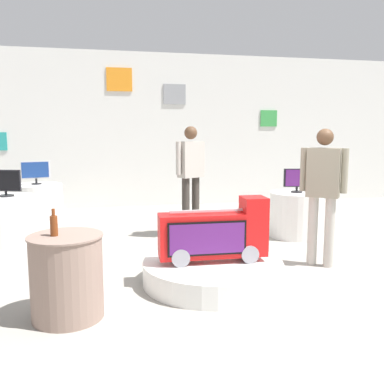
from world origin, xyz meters
TOP-DOWN VIEW (x-y plane):
  - ground_plane at (0.00, 0.00)m, footprint 30.00×30.00m
  - back_wall_display at (-0.00, 5.38)m, footprint 11.27×0.13m
  - main_display_pedestal at (-0.39, 0.36)m, footprint 1.53×1.53m
  - novelty_firetruck_tv at (-0.37, 0.35)m, footprint 1.18×0.38m
  - display_pedestal_left_rear at (1.44, 2.10)m, footprint 0.82×0.82m
  - tv_on_left_rear at (1.44, 2.09)m, footprint 0.42×0.17m
  - display_pedestal_center_rear at (-2.94, 2.63)m, footprint 0.86×0.86m
  - tv_on_center_rear at (-2.94, 2.62)m, footprint 0.46×0.22m
  - display_pedestal_right_rear at (-2.72, 4.06)m, footprint 0.90×0.90m
  - tv_on_right_rear at (-2.73, 4.06)m, footprint 0.50×0.17m
  - side_table_round at (-1.87, -0.22)m, footprint 0.65×0.65m
  - bottle_on_side_table at (-1.96, -0.22)m, footprint 0.07×0.07m
  - shopper_browsing_near_truck at (-0.20, 2.41)m, footprint 0.51×0.35m
  - shopper_browsing_rear at (1.07, 0.66)m, footprint 0.46×0.39m

SIDE VIEW (x-z plane):
  - ground_plane at x=0.00m, z-range 0.00..0.00m
  - main_display_pedestal at x=-0.39m, z-range 0.00..0.25m
  - display_pedestal_left_rear at x=1.44m, z-range 0.00..0.71m
  - display_pedestal_center_rear at x=-2.94m, z-range 0.00..0.71m
  - display_pedestal_right_rear at x=-2.72m, z-range 0.00..0.71m
  - side_table_round at x=-1.87m, z-range 0.01..0.76m
  - novelty_firetruck_tv at x=-0.37m, z-range 0.19..0.88m
  - bottle_on_side_table at x=-1.96m, z-range 0.73..0.97m
  - tv_on_center_rear at x=-2.94m, z-range 0.72..1.11m
  - tv_on_left_rear at x=1.44m, z-range 0.73..1.10m
  - tv_on_right_rear at x=-2.73m, z-range 0.74..1.16m
  - shopper_browsing_rear at x=1.07m, z-range 0.15..1.83m
  - shopper_browsing_near_truck at x=-0.20m, z-range 0.16..1.89m
  - back_wall_display at x=0.00m, z-range 0.00..3.36m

